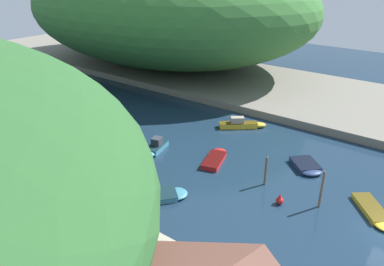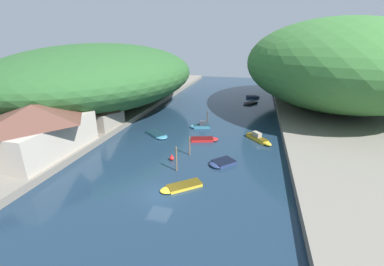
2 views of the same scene
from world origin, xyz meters
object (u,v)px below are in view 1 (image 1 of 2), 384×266
boathouse_shed (43,234)px  boat_far_right_bank (243,124)px  channel_buoy_near (280,200)px  boat_white_cruiser (216,158)px  boat_small_dinghy (307,167)px  boat_navy_launch (155,148)px  person_by_boathouse (89,264)px  boat_moored_right (59,80)px  boat_open_rowboat (87,91)px  boat_far_upstream (374,213)px  boat_yellow_tender (159,196)px

boathouse_shed → boat_far_right_bank: (28.06, 2.05, -2.93)m
channel_buoy_near → boat_white_cruiser: bearing=70.0°
boat_small_dinghy → boat_white_cruiser: 9.02m
boat_navy_launch → person_by_boathouse: 18.62m
boat_far_right_bank → boat_moored_right: bearing=-126.1°
boathouse_shed → boat_open_rowboat: boathouse_shed is taller
channel_buoy_near → boathouse_shed: bearing=152.6°
boat_far_right_bank → boat_open_rowboat: 26.35m
boat_white_cruiser → channel_buoy_near: (-3.10, -8.50, 0.14)m
channel_buoy_near → boat_far_upstream: bearing=-64.5°
boat_small_dinghy → boat_far_upstream: (-3.75, -7.05, -0.05)m
boat_white_cruiser → boat_open_rowboat: size_ratio=1.05×
boat_far_right_bank → person_by_boathouse: (-27.18, -5.03, 1.54)m
boathouse_shed → person_by_boathouse: size_ratio=4.49×
boat_navy_launch → channel_buoy_near: size_ratio=4.22×
boat_far_upstream → channel_buoy_near: (-3.20, 6.70, 0.17)m
boat_moored_right → person_by_boathouse: size_ratio=2.45×
boathouse_shed → boat_white_cruiser: bearing=0.4°
boat_yellow_tender → boat_open_rowboat: boat_yellow_tender is taller
boat_moored_right → boat_open_rowboat: (-0.75, -8.24, -0.08)m
boathouse_shed → boat_far_right_bank: bearing=4.2°
channel_buoy_near → boat_moored_right: bearing=77.4°
boat_far_right_bank → boat_small_dinghy: (-4.98, -10.06, -0.18)m
boathouse_shed → boat_far_right_bank: size_ratio=1.47×
boat_far_right_bank → boathouse_shed: bearing=-35.0°
boathouse_shed → person_by_boathouse: 3.40m
boathouse_shed → boat_small_dinghy: boathouse_shed is taller
boat_far_right_bank → boat_open_rowboat: bearing=-123.5°
boat_far_upstream → person_by_boathouse: 22.13m
person_by_boathouse → boat_open_rowboat: bearing=-38.3°
boat_open_rowboat → boat_white_cruiser: bearing=112.9°
boat_far_right_bank → boat_navy_launch: 11.93m
boat_far_upstream → boat_navy_launch: size_ratio=1.19×
boat_far_right_bank → boat_far_upstream: 19.21m
boat_open_rowboat → channel_buoy_near: 37.79m
boathouse_shed → channel_buoy_near: size_ratio=7.92×
boat_small_dinghy → boat_open_rowboat: (2.36, 36.28, -0.03)m
boathouse_shed → boat_moored_right: boathouse_shed is taller
boat_moored_right → boat_far_upstream: boat_moored_right is taller
boathouse_shed → channel_buoy_near: (16.13, -8.36, -2.99)m
boat_moored_right → boat_yellow_tender: (-15.50, -36.31, -0.05)m
boat_moored_right → boathouse_shed: bearing=-47.2°
boat_far_right_bank → boat_navy_launch: boat_navy_launch is taller
boat_small_dinghy → person_by_boathouse: size_ratio=2.41×
boat_far_upstream → person_by_boathouse: person_by_boathouse is taller
boat_white_cruiser → boat_far_right_bank: bearing=85.1°
boat_navy_launch → person_by_boathouse: (-16.05, -9.31, 1.54)m
boathouse_shed → boat_yellow_tender: 11.14m
boat_yellow_tender → person_by_boathouse: (-9.82, -3.17, 1.73)m
boat_navy_launch → boat_small_dinghy: bearing=-171.2°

